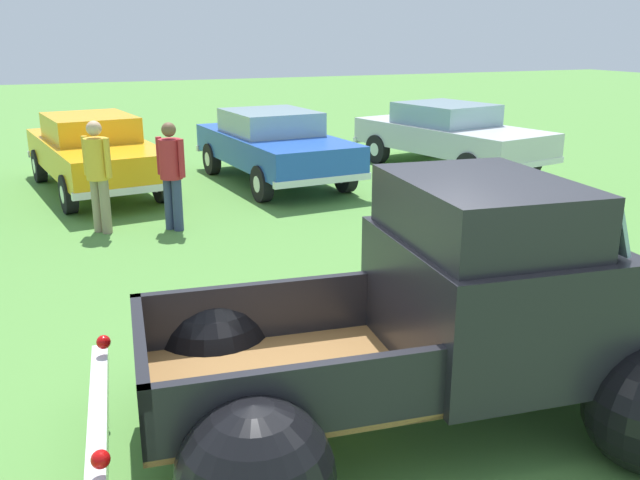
{
  "coord_description": "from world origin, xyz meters",
  "views": [
    {
      "loc": [
        -2.44,
        -4.06,
        2.94
      ],
      "look_at": [
        0.0,
        1.69,
        1.03
      ],
      "focal_mm": 38.52,
      "sensor_mm": 36.0,
      "label": 1
    }
  ],
  "objects_px": {
    "show_car_3": "(449,134)",
    "spectator_1": "(98,170)",
    "vintage_pickup_truck": "(455,330)",
    "spectator_0": "(171,170)",
    "show_car_1": "(94,150)",
    "show_car_2": "(273,144)"
  },
  "relations": [
    {
      "from": "vintage_pickup_truck",
      "to": "spectator_0",
      "type": "distance_m",
      "value": 6.33
    },
    {
      "from": "show_car_2",
      "to": "show_car_3",
      "type": "distance_m",
      "value": 4.04
    },
    {
      "from": "show_car_3",
      "to": "spectator_1",
      "type": "bearing_deg",
      "value": -84.99
    },
    {
      "from": "show_car_2",
      "to": "spectator_0",
      "type": "height_order",
      "value": "spectator_0"
    },
    {
      "from": "show_car_1",
      "to": "spectator_1",
      "type": "bearing_deg",
      "value": -11.37
    },
    {
      "from": "show_car_2",
      "to": "show_car_3",
      "type": "bearing_deg",
      "value": 83.63
    },
    {
      "from": "vintage_pickup_truck",
      "to": "show_car_3",
      "type": "distance_m",
      "value": 10.47
    },
    {
      "from": "vintage_pickup_truck",
      "to": "spectator_0",
      "type": "xyz_separation_m",
      "value": [
        -0.91,
        6.26,
        0.18
      ]
    },
    {
      "from": "show_car_1",
      "to": "show_car_2",
      "type": "xyz_separation_m",
      "value": [
        3.39,
        -0.59,
        0.0
      ]
    },
    {
      "from": "show_car_2",
      "to": "spectator_0",
      "type": "distance_m",
      "value": 3.73
    },
    {
      "from": "show_car_2",
      "to": "show_car_3",
      "type": "relative_size",
      "value": 0.94
    },
    {
      "from": "vintage_pickup_truck",
      "to": "show_car_2",
      "type": "bearing_deg",
      "value": 86.22
    },
    {
      "from": "vintage_pickup_truck",
      "to": "show_car_1",
      "type": "relative_size",
      "value": 1.0
    },
    {
      "from": "spectator_0",
      "to": "spectator_1",
      "type": "xyz_separation_m",
      "value": [
        -1.03,
        0.28,
        0.03
      ]
    },
    {
      "from": "show_car_3",
      "to": "show_car_1",
      "type": "bearing_deg",
      "value": -107.23
    },
    {
      "from": "vintage_pickup_truck",
      "to": "show_car_1",
      "type": "distance_m",
      "value": 9.7
    },
    {
      "from": "vintage_pickup_truck",
      "to": "spectator_1",
      "type": "xyz_separation_m",
      "value": [
        -1.95,
        6.53,
        0.21
      ]
    },
    {
      "from": "vintage_pickup_truck",
      "to": "show_car_1",
      "type": "xyz_separation_m",
      "value": [
        -1.74,
        9.54,
        0.03
      ]
    },
    {
      "from": "show_car_2",
      "to": "show_car_3",
      "type": "height_order",
      "value": "same"
    },
    {
      "from": "show_car_3",
      "to": "spectator_0",
      "type": "bearing_deg",
      "value": -80.46
    },
    {
      "from": "vintage_pickup_truck",
      "to": "spectator_1",
      "type": "bearing_deg",
      "value": 113.3
    },
    {
      "from": "show_car_1",
      "to": "spectator_1",
      "type": "distance_m",
      "value": 3.02
    }
  ]
}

